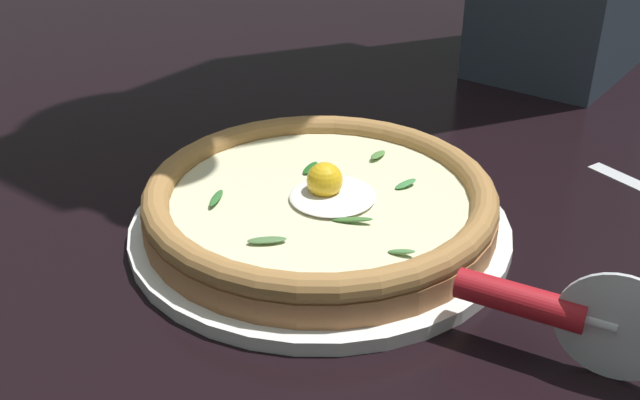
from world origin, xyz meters
The scene contains 4 objects.
ground_plane centered at (0.00, 0.00, -0.01)m, with size 2.40×2.40×0.03m, color black.
pizza_plate centered at (0.04, -0.01, 0.01)m, with size 0.33×0.33×0.01m, color white.
pizza centered at (0.04, -0.01, 0.03)m, with size 0.30×0.30×0.06m.
pizza_cutter centered at (0.07, 0.21, 0.04)m, with size 0.04×0.15×0.08m.
Camera 1 is at (0.47, 0.35, 0.35)m, focal length 41.68 mm.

